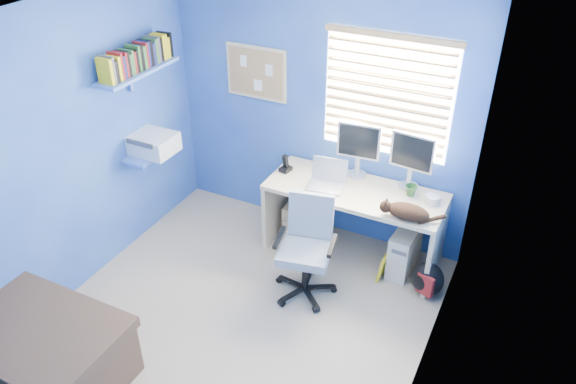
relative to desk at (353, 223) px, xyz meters
The scene contains 23 objects.
floor 1.41m from the desk, 113.12° to the right, with size 3.00×3.20×0.00m, color tan.
ceiling 2.53m from the desk, 113.12° to the right, with size 3.00×3.20×0.00m, color white.
wall_back 1.09m from the desk, 147.22° to the left, with size 3.00×0.01×2.50m, color #2442AF.
wall_front 3.04m from the desk, 100.63° to the right, with size 3.00×0.01×2.50m, color #2442AF.
wall_left 2.55m from the desk, 148.35° to the right, with size 0.01×3.20×2.50m, color #2442AF.
wall_right 1.81m from the desk, 52.46° to the right, with size 0.01×3.20×2.50m, color #2442AF.
desk is the anchor object (origin of this frame).
laptop 0.55m from the desk, 164.46° to the right, with size 0.33×0.26×0.22m, color silver.
monitor_left 0.69m from the desk, 107.70° to the left, with size 0.40×0.12×0.54m, color silver.
monitor_right 0.81m from the desk, 32.62° to the left, with size 0.40×0.12×0.54m, color silver.
phone 0.86m from the desk, behind, with size 0.09×0.11×0.17m, color black.
mug 0.64m from the desk, 15.71° to the left, with size 0.10×0.09×0.10m, color #32682E.
cd_spindle 0.80m from the desk, ahead, with size 0.13×0.13×0.07m, color silver.
cat 0.74m from the desk, 22.74° to the right, with size 0.36×0.19×0.13m, color black.
tower_pc 0.54m from the desk, ahead, with size 0.19×0.44×0.45m, color beige.
drawer_boxes 0.54m from the desk, behind, with size 0.35×0.28×0.41m, color tan.
yellow_book 0.50m from the desk, 28.41° to the right, with size 0.03×0.17×0.24m, color yellow.
backpack 0.86m from the desk, 16.16° to the right, with size 0.29×0.22×0.34m, color black.
bed_corner 2.82m from the desk, 121.33° to the right, with size 1.10×0.78×0.53m, color #4D3A2C.
office_chair 0.68m from the desk, 105.80° to the right, with size 0.62×0.62×0.91m.
window_blinds 1.23m from the desk, 69.96° to the left, with size 1.15×0.05×1.10m.
corkboard 1.70m from the desk, 164.67° to the left, with size 0.64×0.02×0.52m.
wall_shelves 2.23m from the desk, 165.03° to the right, with size 0.42×0.90×1.05m.
Camera 1 is at (1.91, -2.89, 3.44)m, focal length 35.00 mm.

